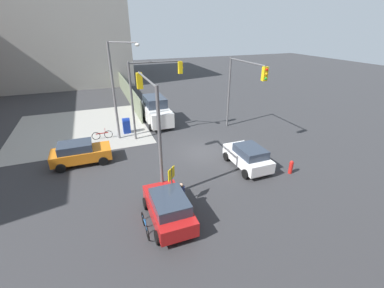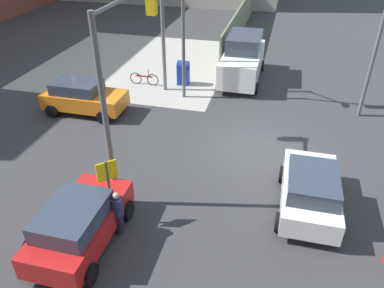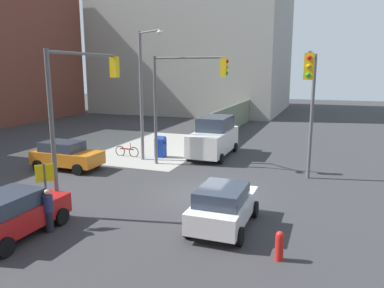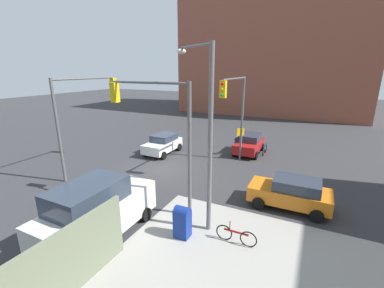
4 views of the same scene
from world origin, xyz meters
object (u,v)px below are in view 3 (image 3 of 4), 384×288
at_px(hatchback_white, 223,206).
at_px(traffic_signal_se_corner, 311,94).
at_px(traffic_signal_nw_corner, 81,97).
at_px(street_lamp_corner, 144,86).
at_px(hatchback_red, 12,213).
at_px(coupe_orange, 66,155).
at_px(mailbox_blue, 160,146).
at_px(traffic_signal_ne_corner, 182,90).
at_px(bicycle_leaning_on_fence, 127,151).
at_px(van_white_delivery, 214,137).
at_px(smokestack, 55,39).
at_px(pedestrian_crossing, 48,210).
at_px(fire_hydrant, 279,245).

bearing_deg(hatchback_white, traffic_signal_se_corner, -24.35).
bearing_deg(traffic_signal_nw_corner, traffic_signal_se_corner, -60.71).
height_order(street_lamp_corner, hatchback_red, street_lamp_corner).
relative_size(traffic_signal_se_corner, hatchback_red, 1.68).
xyz_separation_m(traffic_signal_nw_corner, hatchback_white, (-0.61, -6.44, -3.76)).
bearing_deg(coupe_orange, hatchback_white, -113.93).
bearing_deg(mailbox_blue, hatchback_red, -178.76).
relative_size(traffic_signal_ne_corner, street_lamp_corner, 0.81).
height_order(traffic_signal_se_corner, bicycle_leaning_on_fence, traffic_signal_se_corner).
distance_m(coupe_orange, hatchback_red, 9.09).
xyz_separation_m(coupe_orange, hatchback_white, (-4.81, -10.84, -0.00)).
height_order(traffic_signal_se_corner, van_white_delivery, traffic_signal_se_corner).
distance_m(coupe_orange, bicycle_leaning_on_fence, 4.40).
distance_m(coupe_orange, van_white_delivery, 9.47).
relative_size(smokestack, traffic_signal_nw_corner, 2.98).
bearing_deg(pedestrian_crossing, traffic_signal_se_corner, -63.13).
distance_m(traffic_signal_ne_corner, hatchback_red, 11.78).
bearing_deg(street_lamp_corner, mailbox_blue, -22.23).
bearing_deg(street_lamp_corner, coupe_orange, 135.17).
distance_m(smokestack, van_white_delivery, 34.91).
height_order(street_lamp_corner, van_white_delivery, street_lamp_corner).
bearing_deg(street_lamp_corner, smokestack, 48.60).
height_order(traffic_signal_se_corner, hatchback_white, traffic_signal_se_corner).
bearing_deg(bicycle_leaning_on_fence, hatchback_white, -134.07).
bearing_deg(coupe_orange, traffic_signal_se_corner, -86.36).
relative_size(traffic_signal_se_corner, fire_hydrant, 6.91).
relative_size(traffic_signal_nw_corner, coupe_orange, 1.62).
xyz_separation_m(traffic_signal_se_corner, hatchback_white, (-5.66, 2.56, -3.79)).
bearing_deg(smokestack, bicycle_leaning_on_fence, -132.65).
bearing_deg(pedestrian_crossing, mailbox_blue, -12.14).
height_order(traffic_signal_se_corner, pedestrian_crossing, traffic_signal_se_corner).
relative_size(traffic_signal_ne_corner, hatchback_red, 1.68).
distance_m(smokestack, hatchback_white, 44.60).
xyz_separation_m(smokestack, mailbox_blue, (-20.41, -25.00, -8.91)).
bearing_deg(traffic_signal_nw_corner, van_white_delivery, -14.49).
xyz_separation_m(coupe_orange, hatchback_red, (-8.08, -4.18, -0.00)).
height_order(mailbox_blue, coupe_orange, coupe_orange).
bearing_deg(van_white_delivery, traffic_signal_ne_corner, 163.46).
bearing_deg(traffic_signal_se_corner, mailbox_blue, 68.31).
xyz_separation_m(smokestack, pedestrian_crossing, (-32.41, -26.20, -8.85)).
height_order(traffic_signal_se_corner, street_lamp_corner, street_lamp_corner).
relative_size(smokestack, coupe_orange, 4.81).
xyz_separation_m(traffic_signal_se_corner, pedestrian_crossing, (-8.22, 8.30, -3.81)).
xyz_separation_m(smokestack, fire_hydrant, (-31.61, -34.20, -9.19)).
height_order(traffic_signal_nw_corner, fire_hydrant, traffic_signal_nw_corner).
height_order(fire_hydrant, hatchback_red, hatchback_red).
bearing_deg(traffic_signal_se_corner, street_lamp_corner, 75.54).
height_order(fire_hydrant, bicycle_leaning_on_fence, bicycle_leaning_on_fence).
xyz_separation_m(smokestack, traffic_signal_se_corner, (-24.19, -34.50, -5.05)).
distance_m(street_lamp_corner, mailbox_blue, 4.15).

